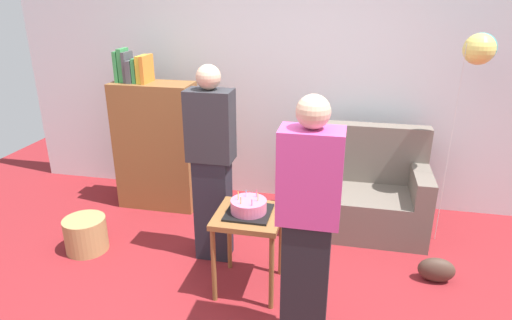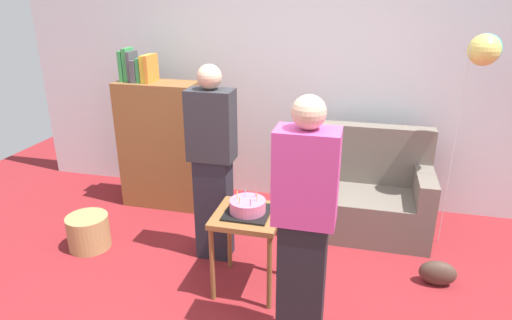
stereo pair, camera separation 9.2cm
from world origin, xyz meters
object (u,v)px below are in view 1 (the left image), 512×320
object	(u,v)px
couch	(365,194)
person_holding_cake	(308,228)
birthday_cake	(249,207)
side_table	(249,225)
balloon_bunch	(480,49)
person_blowing_candles	(212,165)
bookshelf	(156,143)
wicker_basket	(86,234)
handbag	(436,270)

from	to	relation	value
couch	person_holding_cake	xyz separation A→B (m)	(-0.39, -1.62, 0.49)
birthday_cake	side_table	bearing A→B (deg)	102.78
side_table	person_holding_cake	distance (m)	0.73
side_table	balloon_bunch	xyz separation A→B (m)	(1.63, 1.11, 1.17)
birthday_cake	person_blowing_candles	size ratio (longest dim) A/B	0.20
birthday_cake	person_blowing_candles	xyz separation A→B (m)	(-0.39, 0.37, 0.15)
bookshelf	wicker_basket	xyz separation A→B (m)	(-0.26, -0.98, -0.53)
side_table	couch	bearing A→B (deg)	53.04
couch	wicker_basket	size ratio (longest dim) A/B	3.06
wicker_basket	handbag	xyz separation A→B (m)	(2.92, 0.17, -0.05)
wicker_basket	balloon_bunch	world-z (taller)	balloon_bunch
bookshelf	person_holding_cake	distance (m)	2.39
bookshelf	handbag	size ratio (longest dim) A/B	5.78
birthday_cake	wicker_basket	xyz separation A→B (m)	(-1.51, 0.20, -0.53)
bookshelf	birthday_cake	distance (m)	1.72
side_table	handbag	bearing A→B (deg)	14.91
balloon_bunch	side_table	bearing A→B (deg)	-145.70
bookshelf	balloon_bunch	size ratio (longest dim) A/B	0.89
birthday_cake	wicker_basket	size ratio (longest dim) A/B	0.89
handbag	balloon_bunch	bearing A→B (deg)	73.76
person_holding_cake	handbag	xyz separation A→B (m)	(0.94, 0.85, -0.73)
handbag	balloon_bunch	world-z (taller)	balloon_bunch
handbag	bookshelf	bearing A→B (deg)	163.09
side_table	wicker_basket	xyz separation A→B (m)	(-1.51, 0.20, -0.38)
couch	handbag	xyz separation A→B (m)	(0.55, -0.77, -0.24)
person_blowing_candles	handbag	bearing A→B (deg)	-18.45
couch	bookshelf	world-z (taller)	bookshelf
couch	bookshelf	xyz separation A→B (m)	(-2.11, 0.04, 0.34)
person_blowing_candles	wicker_basket	bearing A→B (deg)	169.40
person_holding_cake	couch	bearing A→B (deg)	-110.43
bookshelf	side_table	world-z (taller)	bookshelf
birthday_cake	person_blowing_candles	world-z (taller)	person_blowing_candles
bookshelf	person_holding_cake	size ratio (longest dim) A/B	0.99
birthday_cake	person_holding_cake	bearing A→B (deg)	-45.28
handbag	couch	bearing A→B (deg)	125.67
balloon_bunch	wicker_basket	bearing A→B (deg)	-163.89
birthday_cake	wicker_basket	distance (m)	1.61
person_holding_cake	handbag	bearing A→B (deg)	-144.82
birthday_cake	person_blowing_candles	distance (m)	0.55
wicker_basket	handbag	bearing A→B (deg)	3.37
bookshelf	person_blowing_candles	bearing A→B (deg)	-43.66
couch	wicker_basket	world-z (taller)	couch
person_holding_cake	balloon_bunch	xyz separation A→B (m)	(1.16, 1.58, 0.87)
couch	side_table	bearing A→B (deg)	-126.96
person_holding_cake	balloon_bunch	bearing A→B (deg)	-132.98
birthday_cake	handbag	bearing A→B (deg)	14.91
birthday_cake	person_holding_cake	size ratio (longest dim) A/B	0.20
birthday_cake	handbag	xyz separation A→B (m)	(1.41, 0.38, -0.58)
person_blowing_candles	handbag	distance (m)	1.94
couch	person_blowing_candles	bearing A→B (deg)	-148.03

